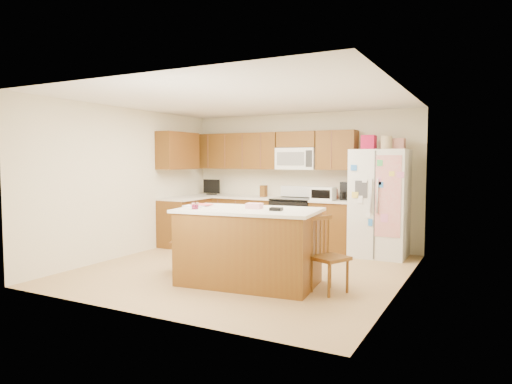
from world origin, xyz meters
The scene contains 9 objects.
ground centered at (0.00, 0.00, 0.00)m, with size 4.50×4.50×0.00m, color #AB7F5A.
room_shell centered at (0.00, 0.00, 1.44)m, with size 4.60×4.60×2.52m.
cabinetry centered at (-0.98, 1.79, 0.91)m, with size 3.36×1.56×2.15m.
stove centered at (0.00, 1.94, 0.47)m, with size 0.76×0.65×1.13m.
refrigerator centered at (1.57, 1.87, 0.92)m, with size 0.90×0.79×2.04m.
island centered at (0.43, -0.65, 0.50)m, with size 1.91×1.24×1.08m.
windsor_chair_left centered at (-0.62, -0.53, 0.46)m, with size 0.53×0.54×0.97m.
windsor_chair_back centered at (0.45, 0.13, 0.42)m, with size 0.46×0.45×0.90m.
windsor_chair_right centered at (1.49, -0.54, 0.44)m, with size 0.51×0.52×0.93m.
Camera 1 is at (3.25, -5.84, 1.62)m, focal length 32.00 mm.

